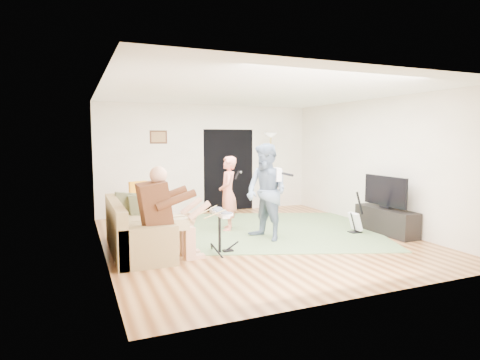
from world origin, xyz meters
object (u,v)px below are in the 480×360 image
object	(u,v)px
torchiere_lamp	(270,158)
tv_cabinet	(386,221)
drum_kit	(220,234)
singer	(228,193)
sofa	(133,235)
television	(385,191)
guitarist	(267,192)
guitar_spare	(356,221)
dining_chair	(143,212)

from	to	relation	value
torchiere_lamp	tv_cabinet	world-z (taller)	torchiere_lamp
drum_kit	singer	bearing A→B (deg)	64.32
sofa	torchiere_lamp	world-z (taller)	torchiere_lamp
television	torchiere_lamp	bearing A→B (deg)	108.20
guitarist	drum_kit	bearing A→B (deg)	-84.12
singer	guitarist	distance (m)	1.08
drum_kit	singer	distance (m)	1.72
sofa	drum_kit	size ratio (longest dim) A/B	2.91
guitar_spare	television	distance (m)	0.83
sofa	singer	xyz separation A→B (m)	(2.01, 0.85, 0.47)
torchiere_lamp	guitarist	bearing A→B (deg)	-118.32
torchiere_lamp	guitar_spare	bearing A→B (deg)	-79.89
tv_cabinet	dining_chair	bearing A→B (deg)	152.25
guitar_spare	television	world-z (taller)	television
torchiere_lamp	tv_cabinet	bearing A→B (deg)	-70.94
dining_chair	television	world-z (taller)	television
television	drum_kit	bearing A→B (deg)	-179.49
sofa	television	bearing A→B (deg)	-7.44
sofa	guitarist	size ratio (longest dim) A/B	1.18
drum_kit	guitarist	bearing A→B (deg)	24.12
guitarist	torchiere_lamp	distance (m)	2.93
drum_kit	singer	xyz separation A→B (m)	(0.72, 1.50, 0.44)
sofa	tv_cabinet	xyz separation A→B (m)	(4.79, -0.62, -0.03)
dining_chair	drum_kit	bearing A→B (deg)	-89.42
guitarist	television	world-z (taller)	guitarist
sofa	singer	distance (m)	2.24
guitar_spare	dining_chair	distance (m)	4.33
tv_cabinet	television	bearing A→B (deg)	-180.00
drum_kit	television	bearing A→B (deg)	0.51
guitarist	torchiere_lamp	world-z (taller)	torchiere_lamp
guitarist	guitar_spare	bearing A→B (deg)	65.25
singer	torchiere_lamp	xyz separation A→B (m)	(1.74, 1.54, 0.62)
dining_chair	tv_cabinet	bearing A→B (deg)	-47.49
guitarist	guitar_spare	xyz separation A→B (m)	(1.86, -0.21, -0.65)
drum_kit	television	distance (m)	3.49
dining_chair	tv_cabinet	xyz separation A→B (m)	(4.36, -2.29, -0.10)
sofa	guitarist	distance (m)	2.47
drum_kit	dining_chair	distance (m)	2.48
singer	torchiere_lamp	size ratio (longest dim) A/B	0.75
guitarist	sofa	bearing A→B (deg)	-112.11
guitar_spare	tv_cabinet	xyz separation A→B (m)	(0.55, -0.25, 0.01)
singer	television	bearing A→B (deg)	82.52
television	guitar_spare	bearing A→B (deg)	153.66
guitar_spare	torchiere_lamp	distance (m)	3.02
guitarist	tv_cabinet	xyz separation A→B (m)	(2.41, -0.46, -0.64)
guitarist	television	distance (m)	2.40
sofa	singer	size ratio (longest dim) A/B	1.39
guitarist	torchiere_lamp	xyz separation A→B (m)	(1.37, 2.54, 0.48)
television	sofa	bearing A→B (deg)	172.56
singer	tv_cabinet	xyz separation A→B (m)	(2.78, -1.47, -0.51)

